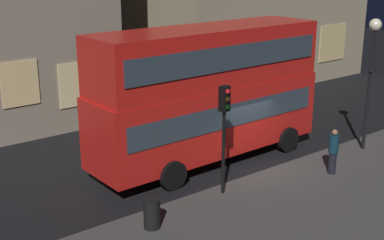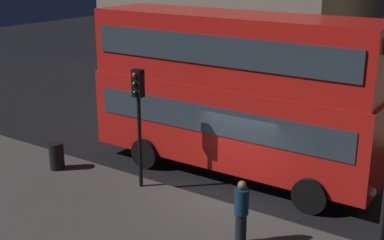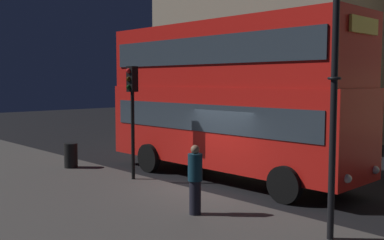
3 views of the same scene
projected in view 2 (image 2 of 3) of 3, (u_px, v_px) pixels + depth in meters
name	position (u px, v px, depth m)	size (l,w,h in m)	color
ground_plane	(232.00, 197.00, 16.36)	(80.00, 80.00, 0.00)	black
double_decker_bus	(233.00, 87.00, 17.30)	(10.07, 3.02, 5.41)	red
traffic_light_near_kerb	(138.00, 104.00, 16.01)	(0.33, 0.37, 3.80)	black
pedestrian	(241.00, 212.00, 13.22)	(0.36, 0.36, 1.74)	black
litter_bin	(57.00, 156.00, 18.08)	(0.51, 0.51, 0.94)	black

